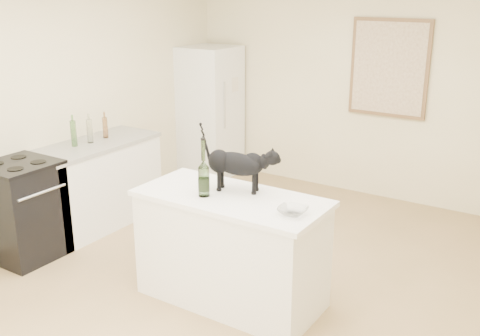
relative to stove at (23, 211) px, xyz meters
name	(u,v)px	position (x,y,z in m)	size (l,w,h in m)	color
floor	(235,285)	(1.95, 0.60, -0.45)	(5.50, 5.50, 0.00)	tan
wall_back	(363,87)	(1.95, 3.35, 0.85)	(4.50, 4.50, 0.00)	#F9ECC1
wall_left	(45,106)	(-0.30, 0.60, 0.85)	(5.50, 5.50, 0.00)	#F9ECC1
island_base	(231,251)	(2.05, 0.40, -0.02)	(1.44, 0.67, 0.86)	white
island_top	(231,198)	(2.05, 0.40, 0.43)	(1.50, 0.70, 0.04)	white
left_cabinets	(96,186)	(0.00, 0.90, -0.02)	(0.60, 1.40, 0.86)	white
left_countertop	(93,145)	(0.00, 0.90, 0.43)	(0.62, 1.44, 0.04)	gray
stove	(23,211)	(0.00, 0.00, 0.00)	(0.60, 0.60, 0.90)	black
fridge	(209,112)	(0.00, 2.95, 0.40)	(0.68, 0.68, 1.70)	white
artwork_frame	(389,68)	(2.25, 3.32, 1.10)	(0.90, 0.03, 1.10)	brown
artwork_canvas	(388,68)	(2.25, 3.30, 1.10)	(0.82, 0.00, 1.02)	beige
black_cat	(237,167)	(2.02, 0.52, 0.65)	(0.56, 0.17, 0.40)	black
wine_bottle	(204,171)	(1.88, 0.29, 0.65)	(0.09, 0.09, 0.41)	#2D5020
glass_bowl	(293,211)	(2.62, 0.33, 0.48)	(0.21, 0.21, 0.05)	silver
fridge_paper	(235,85)	(0.34, 3.04, 0.78)	(0.01, 0.14, 0.18)	silver
counter_bottle_cluster	(88,131)	(-0.03, 0.89, 0.57)	(0.09, 0.47, 0.26)	#9CA99D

